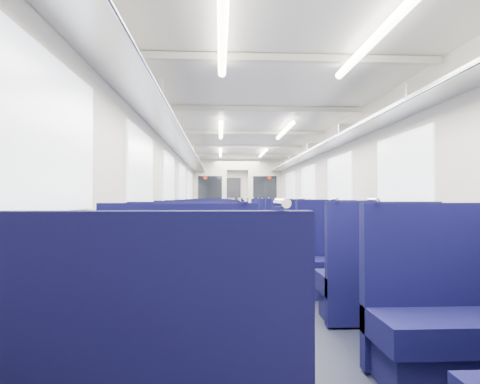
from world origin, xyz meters
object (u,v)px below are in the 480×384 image
seat_16 (209,228)px  seat_21 (261,220)px  seat_6 (197,266)px  seat_25 (255,217)px  seat_17 (274,227)px  seat_18 (210,225)px  bulkhead (237,194)px  seat_14 (208,232)px  seat_20 (212,221)px  end_door (232,200)px  seat_23 (258,219)px  seat_2 (176,327)px  seat_26 (213,216)px  seat_15 (281,231)px  seat_12 (207,236)px  seat_7 (341,265)px  seat_13 (289,236)px  seat_11 (302,243)px  seat_10 (204,243)px  seat_22 (213,219)px  seat_24 (213,217)px  seat_3 (450,325)px  seat_27 (253,216)px  seat_5 (377,284)px  seat_19 (269,225)px  seat_9 (318,251)px

seat_16 → seat_21: 3.75m
seat_6 → seat_25: size_ratio=1.00×
seat_17 → seat_18: (-1.66, 1.05, 0.00)m
bulkhead → seat_18: bearing=-117.9°
seat_6 → seat_14: bearing=90.0°
seat_17 → seat_20: (-1.66, 3.12, 0.00)m
seat_20 → end_door: bearing=80.3°
seat_23 → seat_2: bearing=-97.7°
seat_26 → seat_16: bearing=-90.0°
seat_15 → seat_17: 1.22m
seat_2 → seat_12: size_ratio=1.00×
seat_7 → seat_12: same height
seat_25 → seat_15: bearing=-90.0°
seat_17 → seat_12: bearing=-126.1°
seat_6 → seat_13: bearing=65.0°
seat_11 → seat_13: 1.29m
seat_16 → seat_25: same height
seat_6 → seat_13: (1.66, 3.55, 0.00)m
seat_10 → seat_18: bearing=90.0°
end_door → seat_11: end_door is taller
seat_18 → seat_26: (0.00, 5.65, 0.00)m
seat_22 → seat_24: 1.14m
seat_3 → seat_10: 4.74m
seat_14 → seat_27: size_ratio=1.00×
seat_5 → seat_14: (-1.66, 5.56, 0.00)m
seat_12 → seat_13: size_ratio=1.00×
seat_6 → seat_10: 2.25m
seat_7 → seat_13: same height
seat_22 → seat_27: (1.66, 2.28, 0.00)m
seat_2 → seat_19: 9.17m
seat_2 → seat_26: bearing=90.0°
seat_14 → seat_18: (0.00, 2.32, 0.00)m
seat_24 → seat_10: bearing=-90.0°
seat_9 → seat_15: bearing=90.0°
seat_6 → seat_15: size_ratio=1.00×
seat_17 → seat_27: (0.00, 6.71, 0.00)m
end_door → seat_17: size_ratio=1.80×
seat_12 → seat_24: same height
seat_7 → seat_21: size_ratio=1.00×
seat_17 → seat_9: bearing=-90.0°
seat_20 → seat_2: bearing=-90.0°
seat_24 → seat_6: bearing=-90.0°
seat_21 → seat_25: same height
seat_9 → seat_15: 3.41m
bulkhead → seat_6: bulkhead is taller
seat_6 → seat_17: (1.66, 5.78, 0.00)m
seat_20 → seat_25: size_ratio=1.00×
seat_26 → seat_27: size_ratio=1.00×
bulkhead → seat_15: bulkhead is taller
seat_7 → bulkhead: bearing=95.6°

